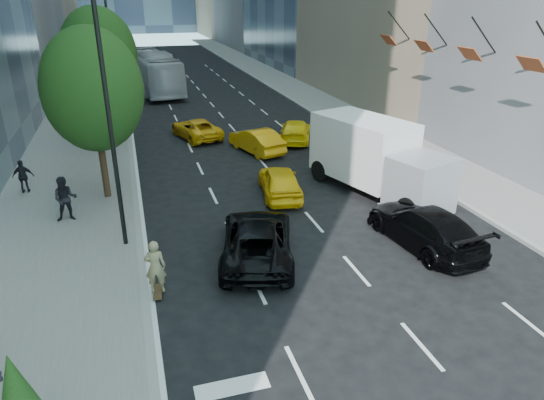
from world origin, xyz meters
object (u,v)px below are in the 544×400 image
object	(u,v)px
city_bus	(153,72)
box_truck	(376,158)
black_sedan_mercedes	(424,226)
skateboarder	(156,270)
black_sedan_lincoln	(257,239)

from	to	relation	value
city_bus	box_truck	bearing A→B (deg)	-81.25
black_sedan_mercedes	box_truck	xyz separation A→B (m)	(0.70, 5.24, 0.96)
skateboarder	black_sedan_lincoln	xyz separation A→B (m)	(3.60, 1.38, -0.16)
skateboarder	black_sedan_lincoln	world-z (taller)	skateboarder
black_sedan_lincoln	box_truck	bearing A→B (deg)	-132.00
box_truck	black_sedan_lincoln	bearing A→B (deg)	-165.04
skateboarder	box_truck	distance (m)	12.01
black_sedan_mercedes	box_truck	distance (m)	5.37
black_sedan_lincoln	black_sedan_mercedes	xyz separation A→B (m)	(6.20, -0.85, 0.03)
skateboarder	black_sedan_lincoln	distance (m)	3.86
black_sedan_lincoln	box_truck	xyz separation A→B (m)	(6.90, 4.39, 0.99)
city_bus	box_truck	size ratio (longest dim) A/B	1.77
black_sedan_lincoln	city_bus	size ratio (longest dim) A/B	0.39
skateboarder	box_truck	xyz separation A→B (m)	(10.50, 5.76, 0.84)
black_sedan_mercedes	box_truck	bearing A→B (deg)	-103.72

